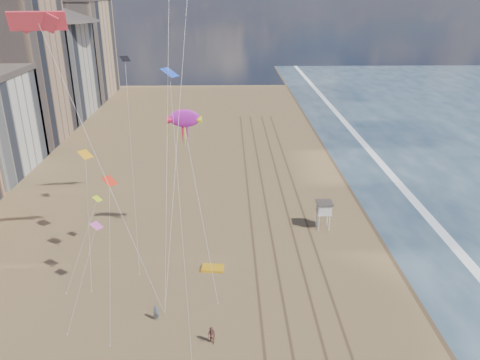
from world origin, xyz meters
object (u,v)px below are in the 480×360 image
grounded_kite (213,268)px  kite_flyer_a (156,313)px  lifeguard_stand (324,208)px  show_kite (184,119)px  kite_flyer_b (212,336)px

grounded_kite → kite_flyer_a: bearing=-113.9°
lifeguard_stand → kite_flyer_a: (-19.13, -17.85, -2.05)m
show_kite → kite_flyer_b: show_kite is taller
grounded_kite → kite_flyer_b: kite_flyer_b is taller
show_kite → kite_flyer_a: size_ratio=12.07×
grounded_kite → kite_flyer_b: size_ratio=1.41×
lifeguard_stand → grounded_kite: 17.15m
lifeguard_stand → kite_flyer_b: lifeguard_stand is taller
lifeguard_stand → show_kite: 21.56m
show_kite → kite_flyer_a: bearing=-98.1°
grounded_kite → show_kite: (-2.94, 6.08, 15.50)m
lifeguard_stand → grounded_kite: lifeguard_stand is taller
grounded_kite → show_kite: 16.91m
show_kite → kite_flyer_a: 20.89m
kite_flyer_b → lifeguard_stand: bearing=91.2°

